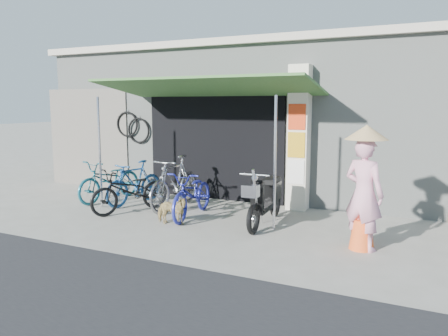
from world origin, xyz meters
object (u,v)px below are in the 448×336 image
at_px(bike_silver, 175,182).
at_px(moped, 266,199).
at_px(bike_blue, 135,183).
at_px(nun, 364,189).
at_px(bike_teal, 110,180).
at_px(bike_black, 131,190).
at_px(bike_navy, 193,194).
at_px(street_dog, 172,211).

relative_size(bike_silver, moped, 1.01).
height_order(bike_blue, nun, nun).
bearing_deg(bike_teal, bike_black, -24.97).
height_order(bike_black, bike_navy, bike_navy).
bearing_deg(bike_silver, street_dog, -60.93).
bearing_deg(nun, moped, 2.60).
distance_m(bike_blue, moped, 3.19).
bearing_deg(bike_navy, moped, -1.51).
relative_size(bike_black, street_dog, 2.75).
xyz_separation_m(bike_blue, moped, (3.18, -0.28, -0.01)).
relative_size(bike_black, bike_silver, 0.93).
relative_size(bike_navy, moped, 0.96).
bearing_deg(moped, bike_teal, 172.44).
xyz_separation_m(bike_blue, street_dog, (1.63, -1.07, -0.22)).
bearing_deg(bike_teal, bike_navy, -4.04).
bearing_deg(bike_teal, moped, 1.98).
height_order(bike_silver, moped, bike_silver).
height_order(bike_blue, moped, moped).
bearing_deg(moped, bike_silver, 168.66).
relative_size(bike_blue, street_dog, 2.54).
bearing_deg(bike_teal, bike_silver, 6.72).
distance_m(bike_black, bike_navy, 1.36).
bearing_deg(nun, bike_black, 19.24).
bearing_deg(bike_blue, street_dog, -22.26).
bearing_deg(bike_black, nun, 20.10).
xyz_separation_m(bike_navy, nun, (3.28, -0.57, 0.46)).
xyz_separation_m(bike_silver, bike_navy, (0.70, -0.47, -0.09)).
relative_size(bike_silver, street_dog, 2.95).
bearing_deg(bike_silver, bike_blue, -176.12).
height_order(bike_blue, street_dog, bike_blue).
bearing_deg(bike_navy, nun, -16.31).
bearing_deg(bike_navy, bike_teal, 162.24).
xyz_separation_m(bike_navy, moped, (1.47, 0.13, 0.01)).
bearing_deg(nun, street_dog, 25.22).
distance_m(bike_silver, street_dog, 1.33).
relative_size(bike_silver, bike_navy, 1.05).
bearing_deg(bike_navy, bike_blue, 160.00).
distance_m(bike_black, nun, 4.66).
distance_m(bike_blue, bike_black, 0.73).
bearing_deg(moped, bike_black, -175.36).
relative_size(bike_teal, bike_navy, 1.02).
height_order(bike_silver, bike_navy, bike_silver).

